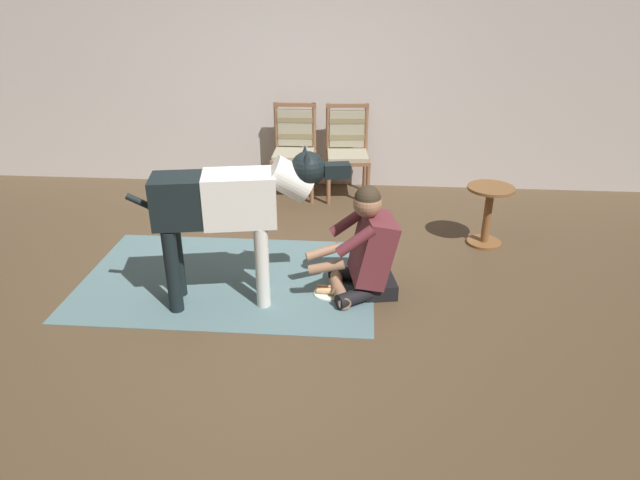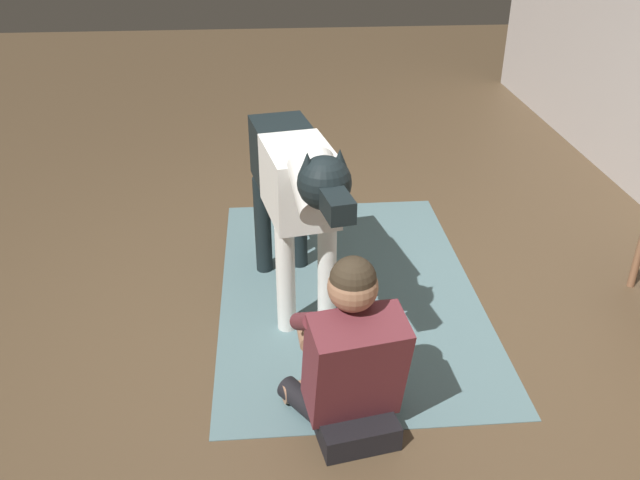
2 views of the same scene
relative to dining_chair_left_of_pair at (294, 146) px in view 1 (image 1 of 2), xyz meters
name	(u,v)px [view 1 (image 1 of 2)]	position (x,y,z in m)	size (l,w,h in m)	color
ground_plane	(259,293)	(-0.02, -2.23, -0.54)	(15.82, 15.82, 0.00)	brown
back_wall	(295,68)	(-0.02, 0.37, 0.76)	(9.14, 0.10, 2.60)	beige
area_rug	(229,278)	(-0.30, -2.02, -0.54)	(2.33, 1.51, 0.01)	slate
dining_chair_left_of_pair	(294,146)	(0.00, 0.00, 0.00)	(0.47, 0.47, 0.98)	brown
dining_chair_right_of_pair	(347,147)	(0.58, 0.00, 0.00)	(0.50, 0.50, 0.98)	brown
person_sitting_on_floor	(366,250)	(0.79, -2.14, -0.18)	(0.72, 0.57, 0.87)	black
large_dog	(233,205)	(-0.15, -2.32, 0.23)	(1.54, 0.47, 1.16)	white
hot_dog_on_plate	(328,291)	(0.52, -2.19, -0.52)	(0.22, 0.22, 0.06)	white
round_side_table	(488,210)	(1.87, -1.18, -0.22)	(0.41, 0.41, 0.55)	brown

